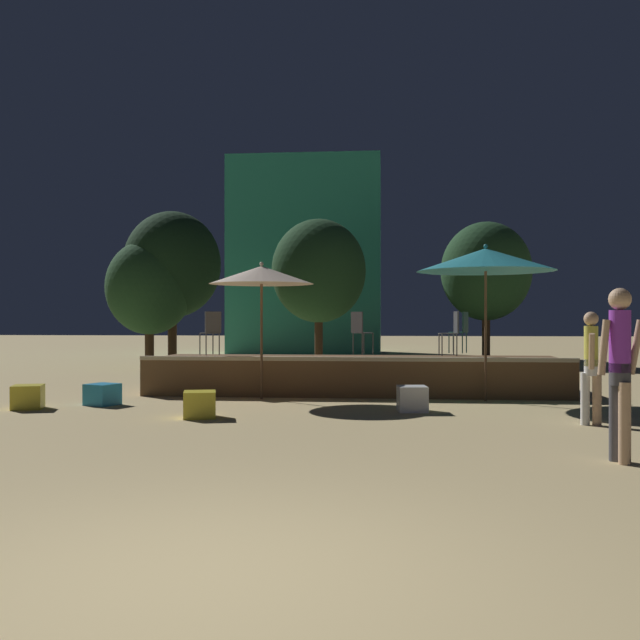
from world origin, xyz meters
The scene contains 19 objects.
ground_plane centered at (0.00, 0.00, 0.00)m, with size 120.00×120.00×0.00m, color tan.
wooden_deck centered at (0.46, 10.91, 0.37)m, with size 8.58×2.47×0.81m.
patio_umbrella_0 centered at (2.97, 9.49, 2.67)m, with size 2.61×2.61×2.97m.
patio_umbrella_1 centered at (-1.32, 9.45, 2.41)m, with size 2.04×2.04×2.67m.
cube_seat_0 centered at (1.53, 7.84, 0.21)m, with size 0.53×0.53×0.43m.
cube_seat_1 centered at (-4.01, 8.22, 0.19)m, with size 0.64×0.64×0.38m.
cube_seat_2 centered at (-1.83, 6.77, 0.21)m, with size 0.60×0.60×0.42m.
cube_seat_3 centered at (-5.08, 7.58, 0.21)m, with size 0.61×0.61×0.41m.
person_1 centered at (4.08, 6.52, 0.89)m, with size 0.29×0.53×1.66m.
person_2 centered at (3.61, 3.76, 1.07)m, with size 0.55×0.31×1.90m.
bistro_chair_0 centered at (-2.52, 10.31, 1.35)m, with size 0.48×0.48×0.90m.
bistro_chair_1 centered at (2.44, 10.42, 1.35)m, with size 0.41×0.40×0.90m.
bistro_chair_2 centered at (2.75, 11.57, 1.35)m, with size 0.45×0.45×0.90m.
bistro_chair_3 centered at (0.54, 10.89, 1.35)m, with size 0.48×0.48×0.90m.
background_tree_0 centered at (-1.16, 19.65, 3.16)m, with size 3.18×3.18×4.92m.
background_tree_1 centered at (-6.17, 17.14, 2.52)m, with size 2.66×2.66×4.00m.
background_tree_2 centered at (4.58, 21.03, 3.21)m, with size 3.13×3.13×4.94m.
background_tree_3 centered at (-5.61, 17.69, 3.25)m, with size 3.04×3.04×4.94m.
distant_building centered at (-2.43, 27.60, 4.28)m, with size 6.59×4.19×8.56m.
Camera 1 is at (1.08, -4.22, 1.56)m, focal length 40.00 mm.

